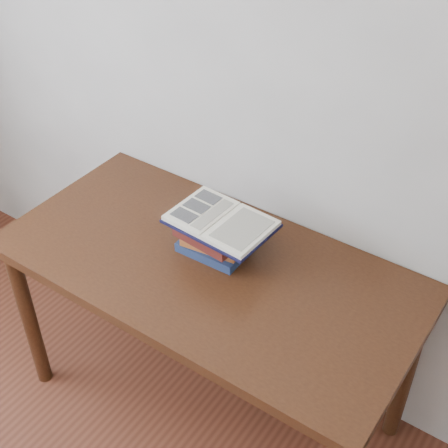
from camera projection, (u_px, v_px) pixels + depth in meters
The scene contains 3 objects.
desk at pixel (208, 284), 2.17m from camera, with size 1.45×0.72×0.78m.
book_stack at pixel (215, 236), 2.12m from camera, with size 0.25×0.20×0.13m.
open_book at pixel (221, 221), 2.07m from camera, with size 0.35×0.25×0.03m.
Camera 1 is at (0.96, 0.13, 2.20)m, focal length 50.00 mm.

